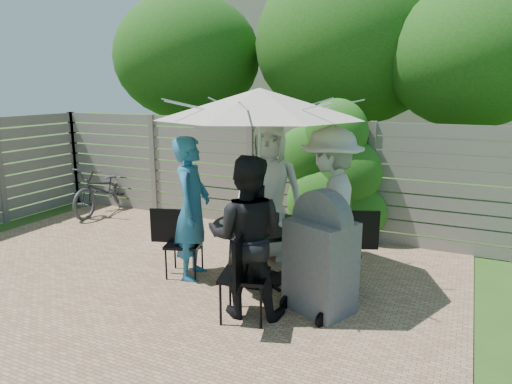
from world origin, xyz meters
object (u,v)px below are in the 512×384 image
at_px(plate_front, 254,231).
at_px(bbq_grill, 321,257).
at_px(chair_front, 244,293).
at_px(glass_right, 282,217).
at_px(chair_right, 340,264).
at_px(plate_right, 289,223).
at_px(glass_back, 254,212).
at_px(plate_back, 264,214).
at_px(plate_left, 230,220).
at_px(person_left, 192,209).
at_px(chair_left, 183,256).
at_px(coffee_cup, 270,214).
at_px(umbrella, 260,103).
at_px(person_right, 330,209).
at_px(syrup_jug, 255,216).
at_px(person_back, 269,192).
at_px(glass_left, 236,220).
at_px(patio_table, 259,241).
at_px(bicycle, 104,189).
at_px(person_front, 247,237).
at_px(chair_back, 270,237).

bearing_deg(plate_front, bbq_grill, -4.97).
distance_m(chair_front, glass_right, 1.22).
height_order(chair_right, plate_right, chair_right).
bearing_deg(glass_back, plate_back, 59.51).
bearing_deg(plate_left, bbq_grill, -14.36).
relative_size(person_left, chair_front, 1.82).
relative_size(chair_left, coffee_cup, 7.26).
bearing_deg(chair_left, glass_back, 14.85).
bearing_deg(umbrella, coffee_cup, 81.33).
distance_m(person_right, syrup_jug, 0.90).
bearing_deg(coffee_cup, person_back, 115.08).
distance_m(person_right, glass_left, 1.10).
relative_size(glass_back, bbq_grill, 0.11).
xyz_separation_m(person_left, glass_left, (0.58, 0.05, -0.08)).
bearing_deg(glass_back, plate_front, -64.62).
relative_size(patio_table, plate_back, 5.33).
height_order(plate_front, bicycle, bicycle).
bearing_deg(person_back, person_left, -135.00).
bearing_deg(person_back, person_right, -45.00).
relative_size(coffee_cup, bbq_grill, 0.09).
distance_m(plate_back, coffee_cup, 0.18).
relative_size(person_back, plate_front, 7.28).
bearing_deg(glass_right, plate_left, -154.62).
height_order(patio_table, plate_right, plate_right).
relative_size(chair_front, plate_right, 3.75).
xyz_separation_m(patio_table, chair_right, (0.93, 0.26, -0.23)).
xyz_separation_m(person_front, plate_back, (-0.32, 1.15, -0.08)).
bearing_deg(person_front, bbq_grill, -166.04).
height_order(chair_right, glass_back, chair_right).
xyz_separation_m(patio_table, bicycle, (-3.98, 1.63, -0.06)).
relative_size(chair_right, bbq_grill, 0.71).
height_order(chair_back, person_right, person_right).
relative_size(umbrella, glass_left, 21.13).
bearing_deg(bicycle, chair_back, -17.61).
height_order(chair_front, glass_right, chair_front).
distance_m(person_front, syrup_jug, 0.88).
bearing_deg(person_front, chair_back, -90.05).
relative_size(plate_left, plate_right, 1.00).
distance_m(chair_back, chair_right, 1.36).
bearing_deg(chair_front, syrup_jug, 4.26).
distance_m(plate_right, syrup_jug, 0.43).
relative_size(chair_right, plate_front, 3.62).
height_order(chair_front, plate_left, chair_front).
height_order(person_back, glass_left, person_back).
relative_size(chair_back, syrup_jug, 5.28).
height_order(umbrella, chair_right, umbrella).
bearing_deg(plate_left, glass_right, 25.38).
relative_size(chair_right, glass_left, 6.73).
bearing_deg(plate_front, plate_right, 60.77).
bearing_deg(glass_right, plate_right, -30.49).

